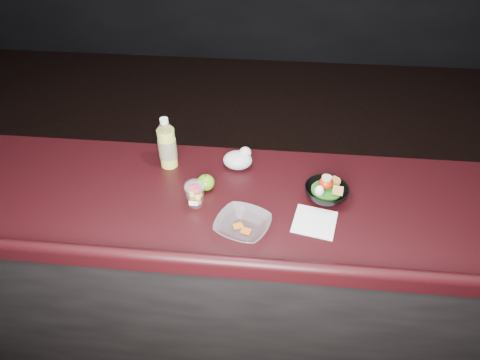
% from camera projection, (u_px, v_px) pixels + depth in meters
% --- Properties ---
extents(room_shell, '(8.00, 8.00, 8.00)m').
position_uv_depth(room_shell, '(240.00, 29.00, 1.01)').
color(room_shell, black).
rests_on(room_shell, ground).
extents(counter, '(4.06, 0.71, 1.02)m').
position_uv_depth(counter, '(246.00, 276.00, 2.08)').
color(counter, black).
rests_on(counter, ground).
extents(lemonade_bottle, '(0.08, 0.08, 0.24)m').
position_uv_depth(lemonade_bottle, '(167.00, 146.00, 1.88)').
color(lemonade_bottle, yellow).
rests_on(lemonade_bottle, counter).
extents(fruit_cup, '(0.08, 0.08, 0.12)m').
position_uv_depth(fruit_cup, '(195.00, 193.00, 1.70)').
color(fruit_cup, white).
rests_on(fruit_cup, counter).
extents(green_apple, '(0.07, 0.07, 0.08)m').
position_uv_depth(green_apple, '(206.00, 182.00, 1.79)').
color(green_apple, '#44790E').
rests_on(green_apple, counter).
extents(plastic_bag, '(0.13, 0.11, 0.10)m').
position_uv_depth(plastic_bag, '(239.00, 159.00, 1.90)').
color(plastic_bag, silver).
rests_on(plastic_bag, counter).
extents(snack_bowl, '(0.20, 0.20, 0.10)m').
position_uv_depth(snack_bowl, '(326.00, 191.00, 1.75)').
color(snack_bowl, black).
rests_on(snack_bowl, counter).
extents(takeout_bowl, '(0.26, 0.26, 0.05)m').
position_uv_depth(takeout_bowl, '(243.00, 226.00, 1.61)').
color(takeout_bowl, silver).
rests_on(takeout_bowl, counter).
extents(paper_napkin, '(0.19, 0.19, 0.00)m').
position_uv_depth(paper_napkin, '(315.00, 222.00, 1.66)').
color(paper_napkin, white).
rests_on(paper_napkin, counter).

